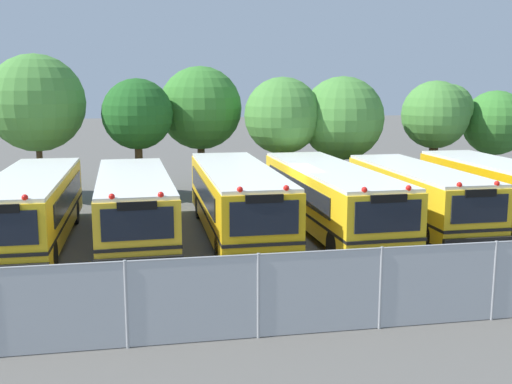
% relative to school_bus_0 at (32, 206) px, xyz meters
% --- Properties ---
extents(ground_plane, '(160.00, 160.00, 0.00)m').
position_rel_school_bus_0_xyz_m(ground_plane, '(8.98, 0.11, -1.38)').
color(ground_plane, '#595651').
extents(school_bus_0, '(2.54, 9.95, 2.62)m').
position_rel_school_bus_0_xyz_m(school_bus_0, '(0.00, 0.00, 0.00)').
color(school_bus_0, yellow).
rests_on(school_bus_0, ground_plane).
extents(school_bus_1, '(2.81, 9.66, 2.55)m').
position_rel_school_bus_0_xyz_m(school_bus_1, '(3.48, -0.09, -0.03)').
color(school_bus_1, yellow).
rests_on(school_bus_1, ground_plane).
extents(school_bus_2, '(2.57, 10.28, 2.69)m').
position_rel_school_bus_0_xyz_m(school_bus_2, '(7.22, -0.09, 0.04)').
color(school_bus_2, yellow).
rests_on(school_bus_2, ground_plane).
extents(school_bus_3, '(2.82, 10.90, 2.60)m').
position_rel_school_bus_0_xyz_m(school_bus_3, '(10.81, 0.01, -0.01)').
color(school_bus_3, yellow).
rests_on(school_bus_3, ground_plane).
extents(school_bus_4, '(2.48, 9.24, 2.51)m').
position_rel_school_bus_0_xyz_m(school_bus_4, '(14.34, -0.00, -0.05)').
color(school_bus_4, yellow).
rests_on(school_bus_4, ground_plane).
extents(school_bus_5, '(2.54, 9.60, 2.60)m').
position_rel_school_bus_0_xyz_m(school_bus_5, '(17.93, 0.00, -0.01)').
color(school_bus_5, '#EAA80C').
rests_on(school_bus_5, ground_plane).
extents(tree_1, '(4.53, 4.53, 6.96)m').
position_rel_school_bus_0_xyz_m(tree_1, '(-1.01, 8.17, 3.31)').
color(tree_1, '#4C3823').
rests_on(tree_1, ground_plane).
extents(tree_2, '(3.32, 3.32, 5.84)m').
position_rel_school_bus_0_xyz_m(tree_2, '(3.80, 7.37, 2.80)').
color(tree_2, '#4C3823').
rests_on(tree_2, ground_plane).
extents(tree_3, '(4.20, 4.20, 6.46)m').
position_rel_school_bus_0_xyz_m(tree_3, '(6.72, 9.44, 2.91)').
color(tree_3, '#4C3823').
rests_on(tree_3, ground_plane).
extents(tree_4, '(3.90, 3.72, 5.91)m').
position_rel_school_bus_0_xyz_m(tree_4, '(10.77, 7.12, 2.62)').
color(tree_4, '#4C3823').
rests_on(tree_4, ground_plane).
extents(tree_5, '(4.11, 4.11, 5.94)m').
position_rel_school_bus_0_xyz_m(tree_5, '(13.63, 7.06, 2.59)').
color(tree_5, '#4C3823').
rests_on(tree_5, ground_plane).
extents(tree_6, '(3.70, 3.43, 5.74)m').
position_rel_school_bus_0_xyz_m(tree_6, '(18.76, 7.14, 2.70)').
color(tree_6, '#4C3823').
rests_on(tree_6, ground_plane).
extents(tree_7, '(3.35, 3.35, 5.24)m').
position_rel_school_bus_0_xyz_m(tree_7, '(21.96, 7.19, 2.12)').
color(tree_7, '#4C3823').
rests_on(tree_7, ground_plane).
extents(chainlink_fence, '(22.89, 0.07, 1.95)m').
position_rel_school_bus_0_xyz_m(chainlink_fence, '(9.07, -9.36, -0.37)').
color(chainlink_fence, '#9EA0A3').
rests_on(chainlink_fence, ground_plane).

